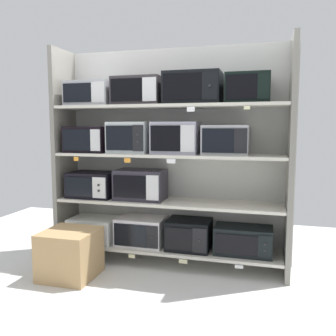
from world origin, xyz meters
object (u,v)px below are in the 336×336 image
(microwave_4, at_px, (93,184))
(microwave_7, at_px, (131,138))
(microwave_3, at_px, (243,240))
(microwave_8, at_px, (176,138))
(microwave_9, at_px, (226,140))
(microwave_10, at_px, (90,94))
(microwave_2, at_px, (189,234))
(microwave_5, at_px, (141,185))
(microwave_12, at_px, (193,88))
(shipping_carton, at_px, (70,254))
(microwave_13, at_px, (248,89))
(microwave_11, at_px, (138,91))
(microwave_6, at_px, (90,139))
(microwave_1, at_px, (141,231))
(microwave_0, at_px, (94,229))

(microwave_4, bearing_deg, microwave_7, -0.01)
(microwave_3, distance_m, microwave_8, 1.26)
(microwave_9, relative_size, microwave_10, 0.90)
(microwave_7, height_order, microwave_10, microwave_10)
(microwave_2, xyz_separation_m, microwave_5, (-0.54, 0.00, 0.51))
(microwave_12, height_order, shipping_carton, microwave_12)
(microwave_7, relative_size, shipping_carton, 0.86)
(microwave_12, bearing_deg, microwave_10, 179.99)
(microwave_8, xyz_separation_m, microwave_13, (0.72, -0.00, 0.48))
(microwave_11, xyz_separation_m, microwave_12, (0.59, -0.00, 0.01))
(microwave_3, bearing_deg, microwave_7, -179.99)
(microwave_10, height_order, shipping_carton, microwave_10)
(microwave_2, relative_size, microwave_6, 0.99)
(microwave_7, bearing_deg, microwave_11, -0.01)
(microwave_3, xyz_separation_m, microwave_11, (-1.12, -0.00, 1.52))
(microwave_3, bearing_deg, microwave_8, -179.99)
(microwave_1, relative_size, microwave_6, 1.12)
(microwave_3, distance_m, microwave_11, 1.89)
(microwave_9, bearing_deg, microwave_0, 179.99)
(microwave_5, bearing_deg, microwave_13, -0.01)
(microwave_7, bearing_deg, microwave_0, 179.99)
(microwave_6, height_order, microwave_10, microwave_10)
(microwave_3, xyz_separation_m, microwave_5, (-1.11, -0.00, 0.53))
(microwave_0, xyz_separation_m, microwave_7, (0.46, -0.00, 1.05))
(microwave_2, xyz_separation_m, microwave_12, (0.04, -0.00, 1.52))
(microwave_8, bearing_deg, microwave_7, -179.99)
(microwave_4, bearing_deg, microwave_0, 0.21)
(microwave_13, distance_m, shipping_carton, 2.38)
(microwave_3, distance_m, microwave_5, 1.23)
(microwave_5, relative_size, microwave_13, 1.26)
(microwave_0, bearing_deg, microwave_3, 0.00)
(microwave_5, xyz_separation_m, microwave_9, (0.91, -0.00, 0.49))
(microwave_7, bearing_deg, microwave_13, -0.00)
(microwave_0, relative_size, microwave_4, 1.02)
(microwave_9, relative_size, microwave_13, 1.08)
(microwave_12, bearing_deg, microwave_7, 179.99)
(microwave_10, xyz_separation_m, microwave_13, (1.69, -0.00, 0.01))
(microwave_7, bearing_deg, microwave_6, -179.99)
(microwave_1, distance_m, microwave_7, 1.03)
(microwave_3, xyz_separation_m, microwave_6, (-1.70, -0.00, 1.01))
(microwave_2, height_order, shipping_carton, microwave_2)
(microwave_6, xyz_separation_m, microwave_9, (1.51, 0.00, 0.01))
(microwave_1, bearing_deg, microwave_12, 0.01)
(microwave_3, relative_size, microwave_9, 1.27)
(microwave_0, distance_m, microwave_7, 1.15)
(microwave_4, height_order, microwave_5, microwave_5)
(microwave_0, bearing_deg, microwave_9, -0.01)
(microwave_6, distance_m, microwave_11, 0.77)
(microwave_8, bearing_deg, microwave_0, 180.00)
(microwave_9, bearing_deg, microwave_13, 0.00)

